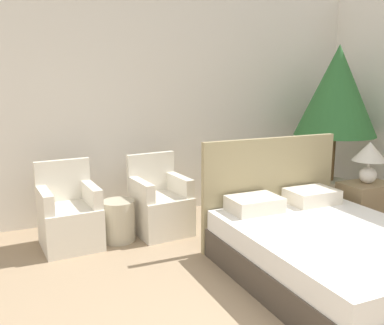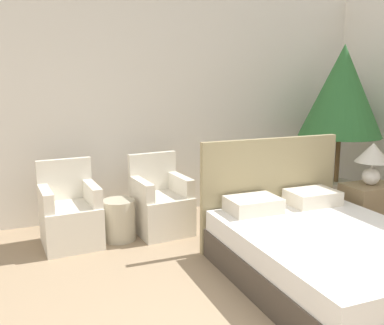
% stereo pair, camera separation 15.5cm
% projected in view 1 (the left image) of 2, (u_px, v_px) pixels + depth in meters
% --- Properties ---
extents(wall_back, '(10.00, 0.06, 2.90)m').
position_uv_depth(wall_back, '(143.00, 99.00, 5.21)').
color(wall_back, white).
rests_on(wall_back, ground_plane).
extents(bed, '(1.54, 1.98, 1.11)m').
position_uv_depth(bed, '(328.00, 250.00, 3.66)').
color(bed, '#4C4238').
rests_on(bed, ground_plane).
extents(armchair_near_window_left, '(0.60, 0.61, 0.86)m').
position_uv_depth(armchair_near_window_left, '(70.00, 219.00, 4.36)').
color(armchair_near_window_left, silver).
rests_on(armchair_near_window_left, ground_plane).
extents(armchair_near_window_right, '(0.62, 0.63, 0.86)m').
position_uv_depth(armchair_near_window_right, '(160.00, 207.00, 4.75)').
color(armchair_near_window_right, silver).
rests_on(armchair_near_window_right, ground_plane).
extents(potted_palm, '(1.03, 1.03, 2.11)m').
position_uv_depth(potted_palm, '(337.00, 97.00, 5.43)').
color(potted_palm, beige).
rests_on(potted_palm, ground_plane).
extents(nightstand, '(0.54, 0.39, 0.58)m').
position_uv_depth(nightstand, '(365.00, 209.00, 4.71)').
color(nightstand, '#937A56').
rests_on(nightstand, ground_plane).
extents(table_lamp, '(0.36, 0.36, 0.46)m').
position_uv_depth(table_lamp, '(369.00, 156.00, 4.59)').
color(table_lamp, white).
rests_on(table_lamp, nightstand).
extents(side_table, '(0.35, 0.35, 0.44)m').
position_uv_depth(side_table, '(119.00, 221.00, 4.52)').
color(side_table, '#B7AD93').
rests_on(side_table, ground_plane).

